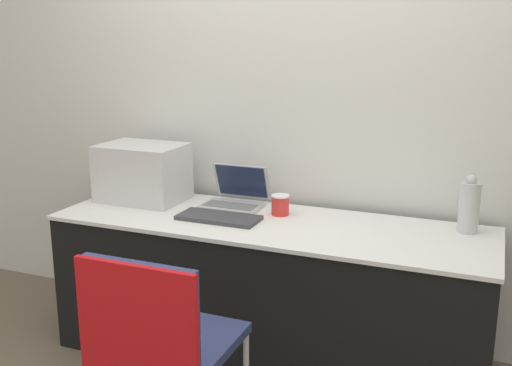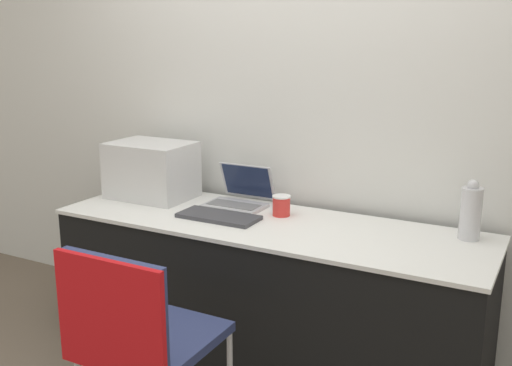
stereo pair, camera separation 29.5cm
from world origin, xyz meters
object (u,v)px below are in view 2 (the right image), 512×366
at_px(external_keyboard, 219,217).
at_px(coffee_cup, 281,206).
at_px(laptop_left, 239,197).
at_px(chair, 135,330).
at_px(printer, 151,168).
at_px(metal_pitcher, 471,212).

xyz_separation_m(external_keyboard, coffee_cup, (0.25, 0.19, 0.04)).
distance_m(laptop_left, coffee_cup, 0.29).
bearing_deg(chair, laptop_left, 99.88).
distance_m(printer, metal_pitcher, 1.70).
relative_size(laptop_left, metal_pitcher, 1.15).
relative_size(laptop_left, coffee_cup, 3.02).
height_order(external_keyboard, chair, chair).
bearing_deg(coffee_cup, metal_pitcher, 4.57).
height_order(coffee_cup, chair, chair).
distance_m(printer, coffee_cup, 0.81).
height_order(printer, external_keyboard, printer).
xyz_separation_m(external_keyboard, chair, (0.17, -0.87, -0.18)).
relative_size(printer, external_keyboard, 1.11).
height_order(printer, chair, printer).
bearing_deg(coffee_cup, external_keyboard, -142.61).
xyz_separation_m(laptop_left, external_keyboard, (0.03, -0.26, -0.04)).
relative_size(external_keyboard, chair, 0.46).
bearing_deg(metal_pitcher, chair, -130.88).
distance_m(external_keyboard, chair, 0.90).
height_order(external_keyboard, coffee_cup, coffee_cup).
height_order(printer, laptop_left, printer).
xyz_separation_m(laptop_left, chair, (0.20, -1.13, -0.21)).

